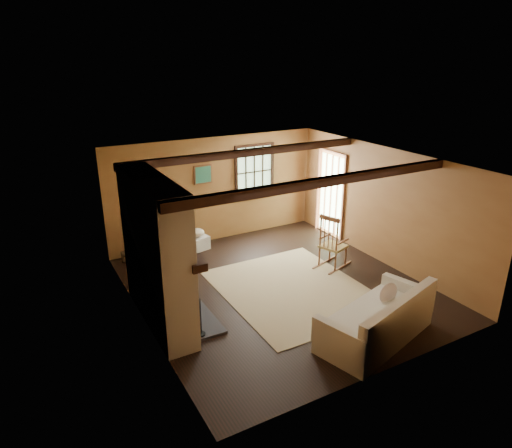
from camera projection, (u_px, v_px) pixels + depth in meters
ground at (278, 287)px, 8.53m from camera, size 5.50×5.50×0.00m
room_envelope at (282, 199)px, 8.27m from camera, size 5.02×5.52×2.44m
fireplace at (158, 258)px, 7.13m from camera, size 1.02×2.30×2.40m
rug at (293, 289)px, 8.46m from camera, size 2.50×3.00×0.01m
rocking_chair at (332, 245)px, 9.21m from camera, size 0.92×0.67×1.14m
sofa at (379, 322)px, 6.90m from camera, size 2.18×1.40×0.81m
firewood_pile at (139, 254)px, 9.64m from camera, size 0.71×0.13×0.26m
laundry_basket at (197, 243)px, 10.14m from camera, size 0.57×0.48×0.30m
basket_pillow at (196, 233)px, 10.06m from camera, size 0.41×0.34×0.19m
armchair at (165, 246)px, 9.28m from camera, size 1.23×1.22×0.84m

